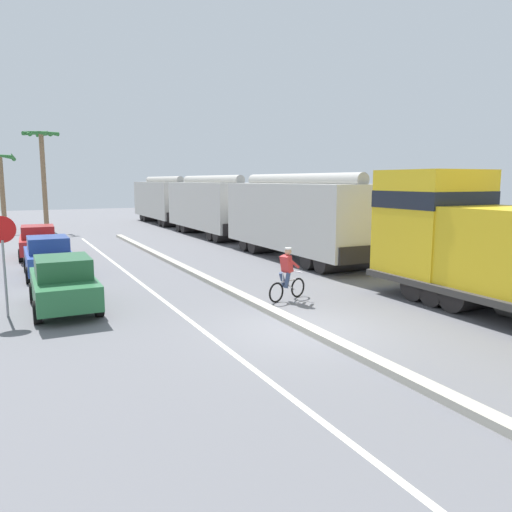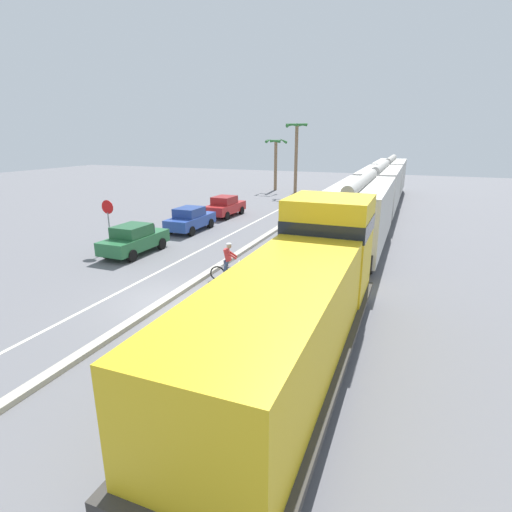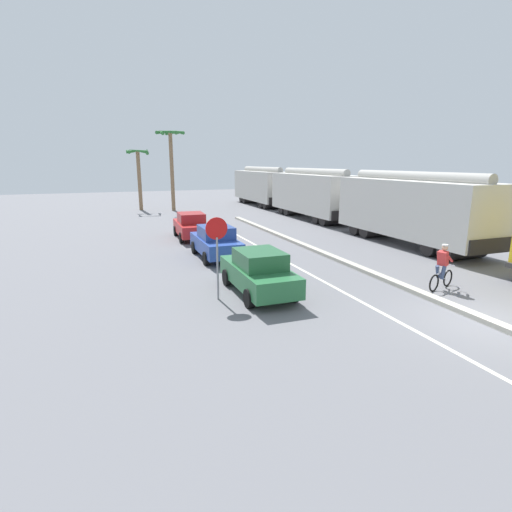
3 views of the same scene
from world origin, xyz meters
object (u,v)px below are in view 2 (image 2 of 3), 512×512
object	(u,v)px
locomotive	(300,300)
hopper_car_lead	(360,214)
hopper_car_middle	(379,189)
parked_car_blue	(190,219)
parked_car_red	(225,206)
parked_car_green	(134,239)
palm_tree_far	(276,153)
stop_sign	(108,216)
hopper_car_trailing	(389,176)
cyclist	(228,263)
palm_tree_near	(296,141)

from	to	relation	value
locomotive	hopper_car_lead	world-z (taller)	locomotive
hopper_car_middle	parked_car_blue	size ratio (longest dim) A/B	2.52
parked_car_red	parked_car_blue	bearing A→B (deg)	-89.16
hopper_car_lead	hopper_car_middle	world-z (taller)	same
parked_car_red	hopper_car_lead	bearing A→B (deg)	-29.32
parked_car_green	palm_tree_far	size ratio (longest dim) A/B	0.69
parked_car_blue	hopper_car_lead	bearing A→B (deg)	-4.16
hopper_car_lead	stop_sign	bearing A→B (deg)	-157.92
hopper_car_middle	stop_sign	distance (m)	21.14
locomotive	parked_car_green	xyz separation A→B (m)	(-11.28, 7.03, -0.98)
hopper_car_lead	hopper_car_middle	bearing A→B (deg)	90.00
hopper_car_trailing	cyclist	size ratio (longest dim) A/B	6.18
hopper_car_middle	parked_car_green	bearing A→B (deg)	-124.00
hopper_car_trailing	stop_sign	world-z (taller)	hopper_car_trailing
parked_car_red	parked_car_green	bearing A→B (deg)	-89.63
hopper_car_middle	palm_tree_far	xyz separation A→B (m)	(-12.93, 11.69, 2.20)
hopper_car_middle	parked_car_green	distance (m)	20.21
parked_car_blue	locomotive	bearing A→B (deg)	-49.02
hopper_car_lead	palm_tree_near	size ratio (longest dim) A/B	1.37
locomotive	cyclist	distance (m)	6.97
hopper_car_middle	parked_car_red	bearing A→B (deg)	-155.30
locomotive	stop_sign	xyz separation A→B (m)	(-12.82, 6.95, 0.23)
cyclist	stop_sign	distance (m)	8.45
hopper_car_lead	stop_sign	distance (m)	13.84
parked_car_green	parked_car_red	world-z (taller)	same
hopper_car_lead	parked_car_blue	xyz separation A→B (m)	(-11.27, 0.82, -1.26)
palm_tree_far	cyclist	bearing A→B (deg)	-74.78
locomotive	stop_sign	world-z (taller)	locomotive
parked_car_blue	stop_sign	distance (m)	6.34
hopper_car_trailing	cyclist	world-z (taller)	hopper_car_trailing
parked_car_red	palm_tree_far	bearing A→B (deg)	95.33
parked_car_green	parked_car_blue	size ratio (longest dim) A/B	1.00
parked_car_blue	cyclist	distance (m)	10.29
hopper_car_lead	hopper_car_middle	size ratio (longest dim) A/B	1.00
hopper_car_lead	hopper_car_middle	distance (m)	11.60
hopper_car_lead	parked_car_green	world-z (taller)	hopper_car_lead
palm_tree_far	hopper_car_lead	bearing A→B (deg)	-60.96
hopper_car_trailing	hopper_car_middle	bearing A→B (deg)	-90.00
hopper_car_middle	palm_tree_near	world-z (taller)	palm_tree_near
hopper_car_trailing	parked_car_green	world-z (taller)	hopper_car_trailing
parked_car_green	palm_tree_near	distance (m)	27.24
parked_car_green	hopper_car_lead	bearing A→B (deg)	24.43
palm_tree_near	palm_tree_far	bearing A→B (deg)	151.00
locomotive	hopper_car_middle	world-z (taller)	locomotive
parked_car_blue	stop_sign	bearing A→B (deg)	-104.44
locomotive	cyclist	world-z (taller)	locomotive
locomotive	cyclist	bearing A→B (deg)	132.60
parked_car_green	stop_sign	xyz separation A→B (m)	(-1.54, -0.08, 1.21)
cyclist	stop_sign	world-z (taller)	stop_sign
parked_car_green	hopper_car_middle	bearing A→B (deg)	56.00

